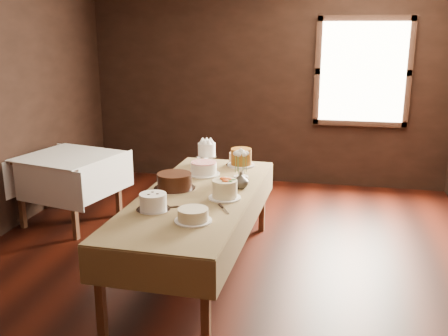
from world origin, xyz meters
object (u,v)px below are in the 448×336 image
cake_chocolate (175,182)px  cake_server_d (241,186)px  side_table (69,164)px  flower_vase (241,180)px  display_table (198,200)px  cake_lattice (204,169)px  cake_server_e (155,201)px  cake_server_a (187,206)px  cake_server_b (225,211)px  cake_meringue (207,154)px  cake_cream (193,215)px  cake_caramel (241,165)px  cake_swirl (153,202)px  cake_speckled (240,160)px  cake_flowers (225,190)px

cake_chocolate → cake_server_d: bearing=19.8°
side_table → flower_vase: 2.21m
display_table → cake_lattice: 0.64m
cake_chocolate → cake_server_e: 0.38m
cake_lattice → flower_vase: 0.57m
side_table → cake_server_a: side_table is taller
flower_vase → cake_server_b: bearing=-91.1°
flower_vase → cake_meringue: bearing=123.6°
cake_cream → cake_caramel: bearing=82.9°
cake_swirl → cake_server_a: 0.29m
cake_caramel → cake_swirl: (-0.53, -1.05, -0.06)m
side_table → cake_chocolate: size_ratio=2.97×
cake_server_d → cake_cream: bearing=-146.0°
side_table → cake_speckled: cake_speckled is taller
cake_lattice → cake_server_b: 1.08m
cake_lattice → cake_server_d: cake_lattice is taller
display_table → cake_swirl: (-0.24, -0.47, 0.12)m
cake_cream → cake_server_a: bearing=113.2°
cake_chocolate → cake_swirl: bearing=-90.0°
side_table → cake_server_d: side_table is taller
cake_server_d → flower_vase: 0.09m
display_table → cake_server_e: size_ratio=10.40×
cake_flowers → cake_server_a: size_ratio=1.17×
cake_caramel → cake_server_a: cake_caramel is taller
flower_vase → cake_server_d: bearing=92.9°
cake_cream → flower_vase: 0.92m
side_table → cake_server_e: side_table is taller
cake_server_a → cake_server_e: (-0.30, 0.06, 0.00)m
cake_lattice → cake_cream: bearing=-79.5°
cake_caramel → cake_swirl: 1.18m
cake_lattice → cake_server_d: 0.54m
side_table → cake_flowers: cake_flowers is taller
display_table → cake_flowers: 0.30m
flower_vase → cake_cream: bearing=-103.0°
cake_server_a → cake_server_d: 0.72m
flower_vase → side_table: bearing=161.8°
cake_meringue → cake_flowers: cake_meringue is taller
display_table → cake_swirl: size_ratio=9.03×
cake_server_a → cake_server_b: size_ratio=1.00×
cake_chocolate → cake_server_b: bearing=-39.6°
cake_server_b → cake_caramel: bearing=151.8°
cake_speckled → cake_server_d: 0.72m
cake_meringue → side_table: bearing=-177.3°
side_table → cake_flowers: 2.25m
cake_swirl → cake_cream: bearing=-24.2°
cake_flowers → flower_vase: 0.32m
side_table → cake_chocolate: (1.51, -0.84, 0.14)m
side_table → cake_flowers: (2.01, -1.00, 0.14)m
cake_caramel → cake_chocolate: cake_caramel is taller
cake_caramel → cake_chocolate: size_ratio=0.80×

